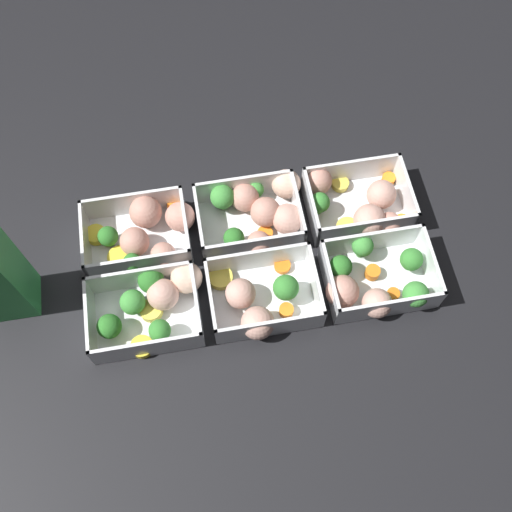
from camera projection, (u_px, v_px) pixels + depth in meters
ground_plane at (256, 261)px, 0.95m from camera, size 4.00×4.00×0.00m
container_near_left at (153, 303)px, 0.89m from camera, size 0.18×0.14×0.06m
container_near_center at (260, 299)px, 0.89m from camera, size 0.16×0.14×0.06m
container_near_right at (374, 281)px, 0.90m from camera, size 0.18×0.14×0.06m
container_far_left at (145, 232)px, 0.94m from camera, size 0.19×0.14×0.06m
container_far_center at (259, 211)px, 0.95m from camera, size 0.18×0.16×0.06m
container_far_right at (358, 204)px, 0.96m from camera, size 0.17×0.15×0.06m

